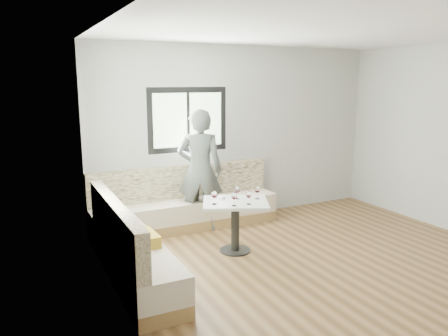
# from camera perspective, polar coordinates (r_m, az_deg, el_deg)

# --- Properties ---
(room) EXTENTS (5.01, 5.01, 2.81)m
(room) POSITION_cam_1_polar(r_m,az_deg,el_deg) (5.17, 13.92, 1.74)
(room) COLOR brown
(room) RESTS_ON ground
(banquette) EXTENTS (2.90, 2.80, 0.95)m
(banquette) POSITION_cam_1_polar(r_m,az_deg,el_deg) (6.03, -7.66, -7.23)
(banquette) COLOR olive
(banquette) RESTS_ON ground
(table) EXTENTS (1.04, 0.95, 0.69)m
(table) POSITION_cam_1_polar(r_m,az_deg,el_deg) (5.78, 1.48, -6.02)
(table) COLOR black
(table) RESTS_ON ground
(person) EXTENTS (0.80, 0.68, 1.85)m
(person) POSITION_cam_1_polar(r_m,az_deg,el_deg) (6.55, -3.16, -0.30)
(person) COLOR #4B514E
(person) RESTS_ON ground
(olive_ramekin) EXTENTS (0.09, 0.09, 0.04)m
(olive_ramekin) POSITION_cam_1_polar(r_m,az_deg,el_deg) (5.85, -0.30, -3.86)
(olive_ramekin) COLOR white
(olive_ramekin) RESTS_ON table
(wine_glass_a) EXTENTS (0.08, 0.08, 0.18)m
(wine_glass_a) POSITION_cam_1_polar(r_m,az_deg,el_deg) (5.57, -1.28, -3.54)
(wine_glass_a) COLOR white
(wine_glass_a) RESTS_ON table
(wine_glass_b) EXTENTS (0.08, 0.08, 0.18)m
(wine_glass_b) POSITION_cam_1_polar(r_m,az_deg,el_deg) (5.50, 1.35, -3.73)
(wine_glass_b) COLOR white
(wine_glass_b) RESTS_ON table
(wine_glass_c) EXTENTS (0.08, 0.08, 0.18)m
(wine_glass_c) POSITION_cam_1_polar(r_m,az_deg,el_deg) (5.57, 3.27, -3.54)
(wine_glass_c) COLOR white
(wine_glass_c) RESTS_ON table
(wine_glass_d) EXTENTS (0.08, 0.08, 0.18)m
(wine_glass_d) POSITION_cam_1_polar(r_m,az_deg,el_deg) (5.81, 1.73, -2.91)
(wine_glass_d) COLOR white
(wine_glass_d) RESTS_ON table
(wine_glass_e) EXTENTS (0.08, 0.08, 0.18)m
(wine_glass_e) POSITION_cam_1_polar(r_m,az_deg,el_deg) (5.84, 4.38, -2.87)
(wine_glass_e) COLOR white
(wine_glass_e) RESTS_ON table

